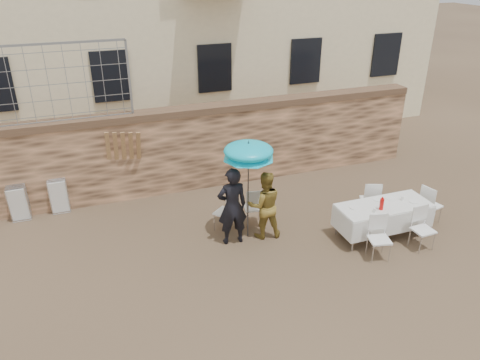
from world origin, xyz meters
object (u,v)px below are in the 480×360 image
object	(u,v)px
umbrella	(248,154)
chair_stack_right	(59,194)
table_chair_front_left	(380,239)
woman_dress	(264,205)
chair_stack_left	(19,200)
couple_chair_left	(225,211)
table_chair_front_right	(423,229)
couple_chair_right	(253,206)
soda_bottle	(382,204)
table_chair_back	(370,199)
banquet_table	(384,206)
table_chair_side	(431,204)
man_suit	(232,206)

from	to	relation	value
umbrella	chair_stack_right	xyz separation A→B (m)	(-3.96, 2.63, -1.56)
table_chair_front_left	umbrella	bearing A→B (deg)	155.75
woman_dress	chair_stack_left	bearing A→B (deg)	-18.74
couple_chair_left	table_chair_front_right	bearing A→B (deg)	111.19
woman_dress	table_chair_front_right	bearing A→B (deg)	160.81
umbrella	couple_chair_right	xyz separation A→B (m)	(0.30, 0.45, -1.54)
couple_chair_left	soda_bottle	distance (m)	3.47
table_chair_back	chair_stack_left	bearing A→B (deg)	1.97
chair_stack_left	couple_chair_left	bearing A→B (deg)	-26.01
woman_dress	table_chair_front_left	world-z (taller)	woman_dress
soda_bottle	table_chair_front_left	world-z (taller)	soda_bottle
banquet_table	couple_chair_left	bearing A→B (deg)	156.67
banquet_table	chair_stack_right	xyz separation A→B (m)	(-6.83, 3.59, -0.27)
soda_bottle	table_chair_back	distance (m)	1.11
table_chair_front_left	couple_chair_left	bearing A→B (deg)	153.77
table_chair_front_left	couple_chair_right	bearing A→B (deg)	145.10
soda_bottle	chair_stack_left	bearing A→B (deg)	153.61
couple_chair_left	table_chair_side	distance (m)	4.85
table_chair_side	man_suit	bearing A→B (deg)	67.73
chair_stack_left	banquet_table	bearing A→B (deg)	-24.89
banquet_table	soda_bottle	distance (m)	0.30
couple_chair_left	soda_bottle	xyz separation A→B (m)	(3.07, -1.56, 0.43)
woman_dress	chair_stack_right	bearing A→B (deg)	-23.43
man_suit	chair_stack_right	distance (m)	4.51
couple_chair_right	chair_stack_left	size ratio (longest dim) A/B	1.04
couple_chair_right	table_chair_front_right	world-z (taller)	same
woman_dress	chair_stack_right	size ratio (longest dim) A/B	1.71
banquet_table	table_chair_front_right	xyz separation A→B (m)	(0.50, -0.75, -0.25)
couple_chair_left	chair_stack_right	xyz separation A→B (m)	(-3.56, 2.18, -0.02)
couple_chair_right	couple_chair_left	bearing A→B (deg)	9.78
soda_bottle	table_chair_front_right	size ratio (longest dim) A/B	0.27
man_suit	umbrella	world-z (taller)	umbrella
woman_dress	chair_stack_right	distance (m)	5.12
table_chair_front_left	table_chair_back	distance (m)	1.74
umbrella	table_chair_back	size ratio (longest dim) A/B	2.23
chair_stack_right	table_chair_front_right	bearing A→B (deg)	-30.61
man_suit	couple_chair_left	xyz separation A→B (m)	(0.00, 0.55, -0.42)
soda_bottle	chair_stack_right	size ratio (longest dim) A/B	0.28
table_chair_back	couple_chair_left	bearing A→B (deg)	11.38
couple_chair_left	table_chair_front_left	bearing A→B (deg)	102.02
table_chair_side	woman_dress	bearing A→B (deg)	66.00
table_chair_back	table_chair_side	distance (m)	1.39
table_chair_front_left	banquet_table	bearing A→B (deg)	64.11
table_chair_front_left	table_chair_side	xyz separation A→B (m)	(2.00, 0.85, 0.00)
woman_dress	umbrella	xyz separation A→B (m)	(-0.35, 0.10, 1.23)
woman_dress	couple_chair_right	size ratio (longest dim) A/B	1.64
table_chair_back	chair_stack_right	xyz separation A→B (m)	(-7.03, 2.79, -0.02)
woman_dress	soda_bottle	size ratio (longest dim) A/B	6.06
couple_chair_right	table_chair_back	bearing A→B (deg)	177.38
table_chair_back	chair_stack_right	bearing A→B (deg)	-0.29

